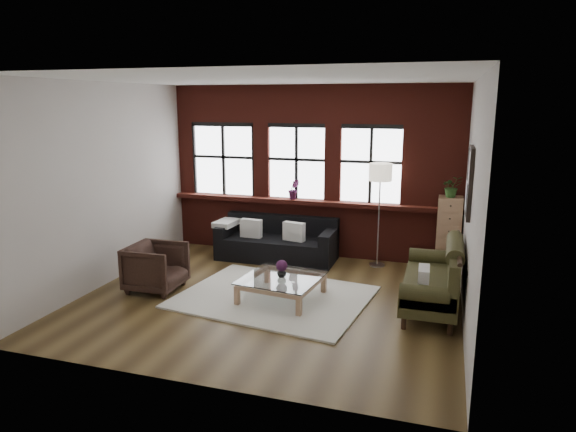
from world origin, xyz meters
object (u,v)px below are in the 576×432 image
(dark_sofa, at_px, (277,239))
(vase, at_px, (282,272))
(coffee_table, at_px, (282,289))
(floor_lamp, at_px, (379,212))
(armchair, at_px, (156,267))
(drawer_chest, at_px, (448,235))
(vintage_settee, at_px, (431,274))

(dark_sofa, height_order, vase, dark_sofa)
(coffee_table, bearing_deg, floor_lamp, 61.07)
(coffee_table, distance_m, vase, 0.25)
(armchair, xyz_separation_m, floor_lamp, (3.14, 2.25, 0.63))
(dark_sofa, relative_size, coffee_table, 2.01)
(coffee_table, bearing_deg, dark_sofa, 110.58)
(dark_sofa, height_order, drawer_chest, drawer_chest)
(vintage_settee, xyz_separation_m, floor_lamp, (-0.98, 1.73, 0.49))
(vintage_settee, xyz_separation_m, armchair, (-4.11, -0.52, -0.13))
(coffee_table, xyz_separation_m, drawer_chest, (2.33, 2.12, 0.48))
(armchair, distance_m, drawer_chest, 4.92)
(armchair, height_order, coffee_table, armchair)
(drawer_chest, height_order, floor_lamp, floor_lamp)
(dark_sofa, relative_size, vintage_settee, 1.16)
(drawer_chest, bearing_deg, vintage_settee, -96.99)
(drawer_chest, bearing_deg, armchair, -151.92)
(vintage_settee, height_order, armchair, vintage_settee)
(vase, height_order, drawer_chest, drawer_chest)
(armchair, relative_size, drawer_chest, 0.62)
(vase, distance_m, floor_lamp, 2.42)
(floor_lamp, bearing_deg, armchair, -144.38)
(armchair, bearing_deg, vintage_settee, -83.95)
(vintage_settee, distance_m, floor_lamp, 2.04)
(vase, bearing_deg, coffee_table, 45.00)
(armchair, relative_size, coffee_table, 0.74)
(vintage_settee, distance_m, vase, 2.14)
(dark_sofa, bearing_deg, armchair, -121.78)
(vintage_settee, distance_m, armchair, 4.15)
(vase, xyz_separation_m, drawer_chest, (2.33, 2.12, 0.23))
(dark_sofa, xyz_separation_m, armchair, (-1.29, -2.08, -0.03))
(armchair, xyz_separation_m, coffee_table, (2.00, 0.19, -0.20))
(coffee_table, xyz_separation_m, vase, (-0.00, -0.00, 0.25))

